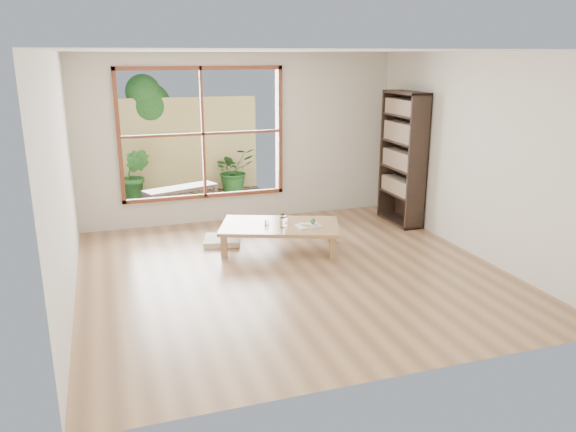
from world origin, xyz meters
name	(u,v)px	position (x,y,z in m)	size (l,w,h in m)	color
ground	(291,271)	(0.00, 0.00, 0.00)	(5.00, 5.00, 0.00)	#A97F54
low_table	(280,227)	(0.12, 0.84, 0.30)	(1.79, 1.39, 0.34)	#A57850
floor_cushion	(222,240)	(-0.57, 1.34, 0.04)	(0.50, 0.50, 0.07)	silver
bookshelf	(403,159)	(2.32, 1.46, 1.02)	(0.33, 0.92, 2.03)	black
glass_tall	(283,223)	(0.12, 0.70, 0.41)	(0.07, 0.07, 0.13)	silver
glass_mid	(285,220)	(0.21, 0.87, 0.39)	(0.06, 0.06, 0.09)	silver
glass_short	(283,218)	(0.21, 0.97, 0.39)	(0.08, 0.08, 0.10)	silver
glass_small	(267,222)	(-0.05, 0.88, 0.38)	(0.06, 0.06, 0.07)	silver
food_tray	(309,225)	(0.47, 0.64, 0.37)	(0.32, 0.24, 0.10)	white
deck	(195,204)	(-0.60, 3.56, 0.00)	(2.80, 2.00, 0.05)	#372E28
garden_bench	(181,191)	(-0.88, 3.18, 0.36)	(1.30, 0.78, 0.40)	black
bamboo_fence	(184,146)	(-0.60, 4.56, 0.90)	(2.80, 0.06, 1.80)	tan
shrub_right	(234,170)	(0.27, 4.21, 0.45)	(0.76, 0.66, 0.84)	#245920
shrub_left	(135,175)	(-1.56, 4.05, 0.50)	(0.52, 0.42, 0.95)	#245920
garden_tree	(143,106)	(-1.28, 4.86, 1.63)	(1.04, 0.85, 2.22)	#4C3D2D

